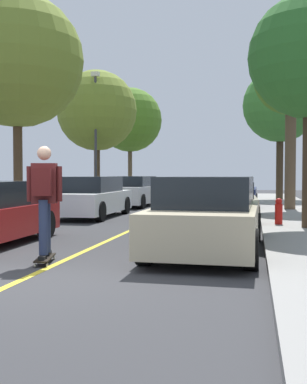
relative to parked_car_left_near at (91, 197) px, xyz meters
The scene contains 16 objects.
ground 9.69m from the parked_car_left_near, 76.09° to the right, with size 80.00×80.00×0.00m, color #353538.
center_line 5.91m from the parked_car_left_near, 66.66° to the right, with size 0.12×39.20×0.01m, color gold.
parked_car_left_near is the anchor object (origin of this frame).
parked_car_left_far 5.78m from the parked_car_left_near, 89.99° to the left, with size 2.02×4.63×1.38m.
parked_car_right_nearest 8.16m from the parked_car_left_near, 55.29° to the right, with size 2.00×4.56×1.43m.
parked_car_right_near 4.77m from the parked_car_left_near, 12.78° to the right, with size 2.04×4.56×1.26m.
parked_car_right_far 6.43m from the parked_car_left_near, 43.71° to the left, with size 2.02×4.24×1.36m.
street_tree_left_nearest 5.15m from the parked_car_left_near, 155.86° to the right, with size 4.40×4.40×7.30m.
street_tree_left_near 8.59m from the parked_car_left_near, 106.82° to the left, with size 3.99×3.99×6.51m.
street_tree_left_far 14.69m from the parked_car_left_near, 99.01° to the left, with size 4.03×4.03×6.79m.
street_tree_right_near 8.80m from the parked_car_left_near, 25.94° to the left, with size 2.84×2.84×6.44m.
street_tree_right_far 13.76m from the parked_car_left_near, 58.21° to the left, with size 3.98×3.98×7.05m.
fire_hydrant 6.66m from the parked_car_left_near, 22.55° to the right, with size 0.20×0.20×0.70m.
streetlamp 6.68m from the parked_car_left_near, 106.93° to the left, with size 0.36×0.24×6.09m.
skateboard 8.69m from the parked_car_left_near, 75.91° to the right, with size 0.41×0.87×0.10m.
skateboarder 8.71m from the parked_car_left_near, 75.91° to the right, with size 0.58×0.70×1.83m.
Camera 1 is at (3.16, -6.44, 1.47)m, focal length 45.21 mm.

